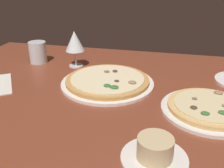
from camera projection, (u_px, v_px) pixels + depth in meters
The scene contains 6 objects.
dining_table at pixel (117, 106), 84.80cm from camera, with size 150.00×110.00×4.00cm, color brown.
pizza_main at pixel (108, 81), 94.98cm from camera, with size 33.99×33.99×3.40cm.
pizza_side at pixel (208, 108), 77.09cm from camera, with size 27.91×27.91×3.37cm.
ramekin_on_saucer at pixel (155, 152), 57.33cm from camera, with size 15.21×15.21×5.85cm.
wine_glass_far at pixel (75, 42), 108.36cm from camera, with size 8.12×8.12×15.39cm.
water_glass at pixel (38, 53), 115.59cm from camera, with size 7.66×7.66×9.41cm.
Camera 1 is at (-15.19, 72.59, 43.78)cm, focal length 41.53 mm.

